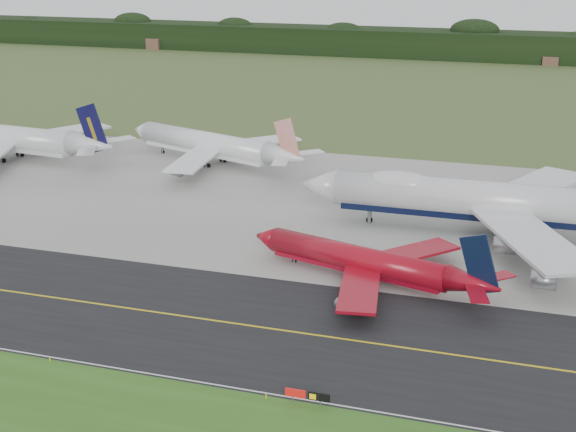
{
  "coord_description": "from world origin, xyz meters",
  "views": [
    {
      "loc": [
        28.72,
        -94.88,
        48.36
      ],
      "look_at": [
        -7.85,
        22.0,
        6.83
      ],
      "focal_mm": 50.0,
      "sensor_mm": 36.0,
      "label": 1
    }
  ],
  "objects_px": {
    "jet_ba_747": "(496,202)",
    "jet_navy_gold": "(9,139)",
    "jet_red_737": "(370,263)",
    "taxiway_sign": "(307,395)",
    "jet_star_tail": "(214,145)"
  },
  "relations": [
    {
      "from": "jet_red_737",
      "to": "jet_star_tail",
      "type": "height_order",
      "value": "jet_star_tail"
    },
    {
      "from": "jet_ba_747",
      "to": "taxiway_sign",
      "type": "distance_m",
      "value": 64.67
    },
    {
      "from": "jet_red_737",
      "to": "taxiway_sign",
      "type": "xyz_separation_m",
      "value": [
        0.54,
        -35.82,
        -1.87
      ]
    },
    {
      "from": "jet_navy_gold",
      "to": "jet_ba_747",
      "type": "bearing_deg",
      "value": -9.84
    },
    {
      "from": "jet_ba_747",
      "to": "jet_navy_gold",
      "type": "distance_m",
      "value": 114.77
    },
    {
      "from": "jet_ba_747",
      "to": "jet_star_tail",
      "type": "bearing_deg",
      "value": 155.43
    },
    {
      "from": "taxiway_sign",
      "to": "jet_navy_gold",
      "type": "bearing_deg",
      "value": 139.77
    },
    {
      "from": "jet_red_737",
      "to": "taxiway_sign",
      "type": "bearing_deg",
      "value": -89.13
    },
    {
      "from": "jet_ba_747",
      "to": "jet_navy_gold",
      "type": "height_order",
      "value": "jet_ba_747"
    },
    {
      "from": "jet_red_737",
      "to": "jet_ba_747",
      "type": "bearing_deg",
      "value": 58.02
    },
    {
      "from": "jet_ba_747",
      "to": "jet_star_tail",
      "type": "xyz_separation_m",
      "value": [
        -65.07,
        29.75,
        -1.58
      ]
    },
    {
      "from": "jet_navy_gold",
      "to": "jet_star_tail",
      "type": "xyz_separation_m",
      "value": [
        48.01,
        10.13,
        -0.46
      ]
    },
    {
      "from": "jet_ba_747",
      "to": "taxiway_sign",
      "type": "relative_size",
      "value": 13.97
    },
    {
      "from": "jet_ba_747",
      "to": "jet_star_tail",
      "type": "relative_size",
      "value": 1.42
    },
    {
      "from": "jet_red_737",
      "to": "jet_navy_gold",
      "type": "xyz_separation_m",
      "value": [
        -96.46,
        46.24,
        1.95
      ]
    }
  ]
}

